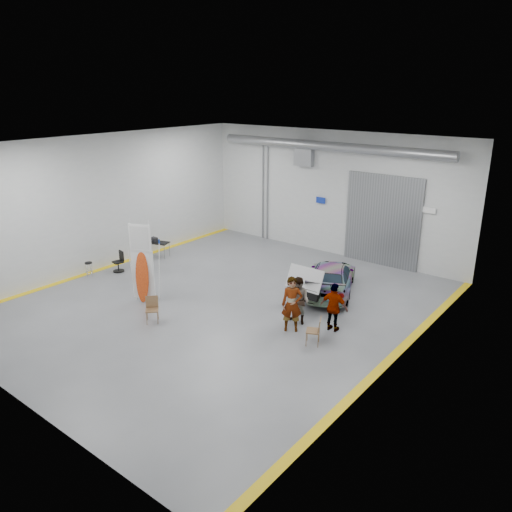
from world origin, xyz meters
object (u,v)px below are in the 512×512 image
Objects in this scene: folding_chair_near at (153,315)px; person_c at (334,307)px; person_b at (299,301)px; shop_stool at (89,269)px; person_a at (292,304)px; surfboard_display at (140,269)px; office_chair at (119,263)px; folding_chair_far at (313,336)px; work_table at (156,242)px; sedan_car at (331,278)px.

person_c is at bearing -13.93° from folding_chair_near.
person_b reaches higher than shop_stool.
person_a is 0.59× the size of surfboard_display.
office_chair is at bearing 67.33° from shop_stool.
office_chair is (-9.20, -0.66, -0.44)m from person_b.
person_b is 1.66m from folding_chair_far.
person_a is 4.95m from folding_chair_near.
work_table reaches higher than folding_chair_near.
person_c is 11.19m from shop_stool.
sedan_car is at bearing -62.34° from person_c.
office_chair is at bearing 107.90° from folding_chair_near.
surfboard_display is (-7.08, -2.43, 0.47)m from person_c.
surfboard_display is 5.04× the size of shop_stool.
folding_chair_near is 7.33m from work_table.
folding_chair_far is 0.72× the size of work_table.
person_b is 1.82× the size of folding_chair_far.
person_a is 9.35m from office_chair.
sedan_car is at bearing 100.31° from person_b.
office_chair reaches higher than folding_chair_near.
person_a is at bearing 33.62° from person_c.
shop_stool is 0.50× the size of work_table.
sedan_car reaches higher than shop_stool.
person_b is at bearing 7.79° from person_c.
shop_stool is 1.32m from office_chair.
person_c is at bearing 16.39° from office_chair.
surfboard_display is at bearing -47.03° from work_table.
person_b is 1.83× the size of office_chair.
work_table is (0.21, 3.66, 0.42)m from shop_stool.
person_b is at bearing 67.54° from person_a.
work_table is at bearing 170.19° from person_b.
folding_chair_near is at bearing 176.33° from person_a.
sedan_car is at bearing 8.68° from work_table.
sedan_car is at bearing 28.72° from shop_stool.
shop_stool is at bearing 121.11° from folding_chair_near.
surfboard_display is at bearing -158.84° from person_b.
person_a is 1.48× the size of work_table.
shop_stool is at bearing 6.99° from person_c.
person_a reaches higher than folding_chair_far.
folding_chair_near is 5.70m from office_chair.
work_table is at bearing 91.44° from folding_chair_near.
office_chair is at bearing -83.12° from work_table.
sedan_car reaches higher than folding_chair_far.
person_b reaches higher than sedan_car.
person_b is 1.31× the size of work_table.
office_chair is (-5.13, 2.47, 0.12)m from folding_chair_near.
shop_stool is (-10.94, -0.91, 0.03)m from folding_chair_far.
surfboard_display reaches higher than sedan_car.
person_a reaches higher than person_b.
office_chair is (0.29, -2.44, -0.33)m from work_table.
work_table is at bearing 109.98° from surfboard_display.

